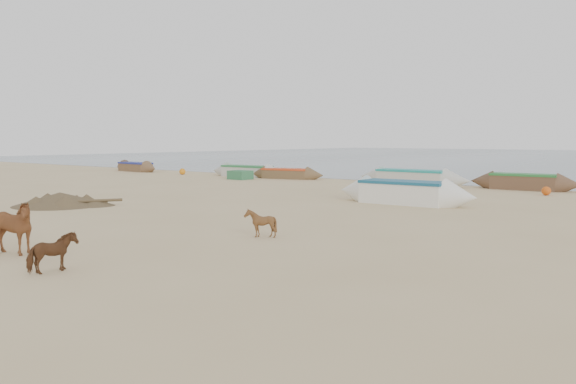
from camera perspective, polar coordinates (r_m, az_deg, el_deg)
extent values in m
plane|color=tan|center=(15.86, -8.88, -4.68)|extent=(140.00, 140.00, 0.00)
imported|color=brown|center=(14.91, -26.60, -3.29)|extent=(1.70, 1.22, 1.31)
imported|color=brown|center=(15.83, -2.82, -3.16)|extent=(0.83, 0.77, 0.81)
imported|color=brown|center=(12.61, -22.74, -5.75)|extent=(0.91, 0.99, 0.83)
cone|color=brown|center=(25.30, -22.16, -0.64)|extent=(4.97, 4.97, 0.54)
cube|color=#306B45|center=(38.59, -4.88, 1.74)|extent=(1.40, 1.20, 0.60)
sphere|color=#C85012|center=(30.27, 24.76, 0.10)|extent=(0.44, 0.44, 0.44)
cube|color=gray|center=(37.45, 10.29, 1.53)|extent=(1.20, 1.10, 0.56)
sphere|color=orange|center=(44.32, -10.68, 2.06)|extent=(0.48, 0.48, 0.48)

